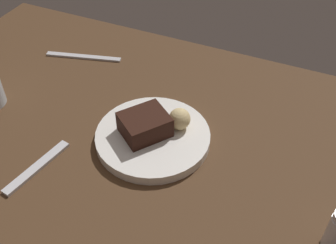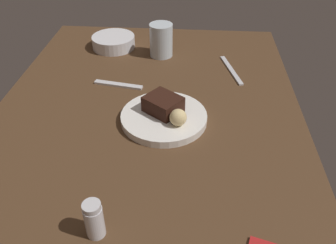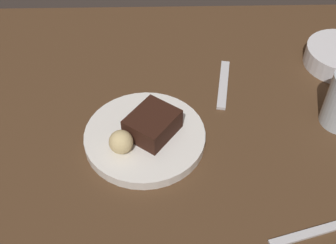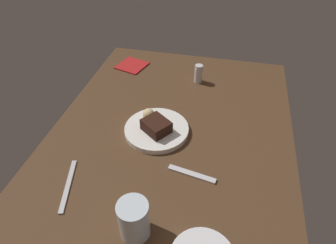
% 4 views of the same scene
% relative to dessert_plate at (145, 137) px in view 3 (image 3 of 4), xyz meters
% --- Properties ---
extents(dining_table, '(1.20, 0.84, 0.03)m').
position_rel_dessert_plate_xyz_m(dining_table, '(0.01, 0.05, -0.02)').
color(dining_table, '#4C331E').
rests_on(dining_table, ground).
extents(dessert_plate, '(0.23, 0.23, 0.02)m').
position_rel_dessert_plate_xyz_m(dessert_plate, '(0.00, 0.00, 0.00)').
color(dessert_plate, white).
rests_on(dessert_plate, dining_table).
extents(chocolate_cake_slice, '(0.11, 0.11, 0.04)m').
position_rel_dessert_plate_xyz_m(chocolate_cake_slice, '(0.01, 0.00, 0.03)').
color(chocolate_cake_slice, black).
rests_on(chocolate_cake_slice, dessert_plate).
extents(bread_roll, '(0.04, 0.04, 0.04)m').
position_rel_dessert_plate_xyz_m(bread_roll, '(-0.04, -0.04, 0.03)').
color(bread_roll, '#DBC184').
rests_on(bread_roll, dessert_plate).
extents(dessert_spoon, '(0.04, 0.15, 0.01)m').
position_rel_dessert_plate_xyz_m(dessert_spoon, '(0.16, 0.15, -0.01)').
color(dessert_spoon, silver).
rests_on(dessert_spoon, dining_table).
extents(butter_knife, '(0.19, 0.06, 0.01)m').
position_rel_dessert_plate_xyz_m(butter_knife, '(0.29, -0.19, -0.01)').
color(butter_knife, silver).
rests_on(butter_knife, dining_table).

